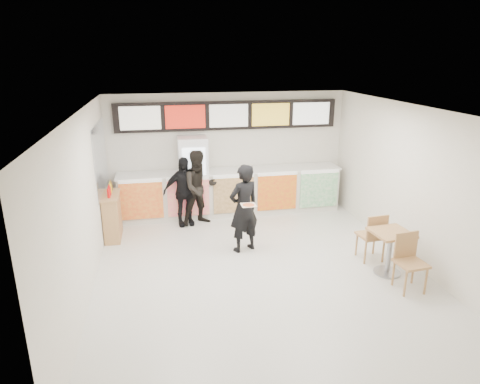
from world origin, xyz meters
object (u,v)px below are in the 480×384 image
object	(u,v)px
drinks_fridge	(193,177)
customer_mid	(184,192)
cafe_table	(390,245)
condiment_ledge	(112,216)
customer_main	(244,208)
customer_left	(199,188)
service_counter	(231,192)

from	to	relation	value
drinks_fridge	customer_mid	size ratio (longest dim) A/B	1.21
cafe_table	condiment_ledge	size ratio (longest dim) A/B	1.44
customer_main	customer_left	distance (m)	1.79
cafe_table	condiment_ledge	distance (m)	5.77
service_counter	drinks_fridge	xyz separation A→B (m)	(-0.93, 0.02, 0.43)
customer_main	condiment_ledge	size ratio (longest dim) A/B	1.53
drinks_fridge	customer_left	xyz separation A→B (m)	(0.09, -0.56, -0.11)
customer_left	cafe_table	xyz separation A→B (m)	(3.16, -3.11, -0.32)
customer_main	cafe_table	xyz separation A→B (m)	(2.43, -1.48, -0.34)
customer_main	customer_mid	xyz separation A→B (m)	(-1.10, 1.63, -0.09)
customer_left	cafe_table	size ratio (longest dim) A/B	1.04
customer_left	cafe_table	bearing A→B (deg)	-63.91
drinks_fridge	cafe_table	world-z (taller)	drinks_fridge
drinks_fridge	customer_mid	xyz separation A→B (m)	(-0.28, -0.56, -0.17)
service_counter	drinks_fridge	bearing A→B (deg)	179.01
condiment_ledge	cafe_table	bearing A→B (deg)	-27.31
customer_main	customer_mid	size ratio (longest dim) A/B	1.11
service_counter	customer_left	bearing A→B (deg)	-147.40
condiment_ledge	customer_mid	bearing A→B (deg)	16.22
cafe_table	condiment_ledge	bearing A→B (deg)	147.54
customer_mid	cafe_table	size ratio (longest dim) A/B	0.96
service_counter	cafe_table	size ratio (longest dim) A/B	3.22
drinks_fridge	customer_mid	distance (m)	0.65
customer_mid	service_counter	bearing A→B (deg)	14.75
service_counter	cafe_table	distance (m)	4.32
customer_left	customer_main	bearing A→B (deg)	-85.20
customer_left	cafe_table	world-z (taller)	customer_left
customer_mid	condiment_ledge	distance (m)	1.70
drinks_fridge	customer_left	bearing A→B (deg)	-81.18
drinks_fridge	condiment_ledge	distance (m)	2.20
service_counter	condiment_ledge	bearing A→B (deg)	-160.32
customer_main	condiment_ledge	world-z (taller)	customer_main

